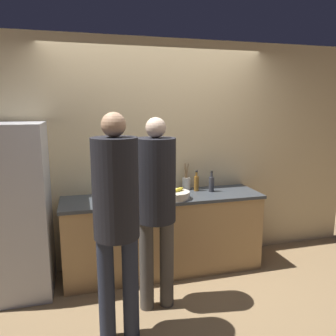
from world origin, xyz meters
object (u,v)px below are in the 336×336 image
Objects in this scene: fruit_bowl at (176,195)px; bottle_dark at (211,183)px; person_center at (156,198)px; utensil_crock at (186,183)px; bottle_amber at (196,183)px; cup_white at (122,195)px; potted_plant at (119,183)px; refrigerator at (15,211)px; person_left at (116,210)px; bottle_green at (132,187)px.

bottle_dark reaches higher than fruit_bowl.
person_center is at bearing -139.52° from bottle_dark.
bottle_amber is (0.09, -0.10, 0.02)m from utensil_crock.
potted_plant reaches higher than cup_white.
potted_plant is at bearing 10.88° from refrigerator.
potted_plant reaches higher than fruit_bowl.
person_left reaches higher than fruit_bowl.
person_center is at bearing -71.46° from cup_white.
bottle_amber and bottle_dark have the same top height.
bottle_amber is at bearing 37.82° from fruit_bowl.
bottle_dark is at bearing 40.72° from person_left.
cup_white is 0.18m from potted_plant.
utensil_crock is at bearing 1.81° from bottle_green.
fruit_bowl is 0.58m from cup_white.
utensil_crock is at bearing 143.97° from bottle_dark.
person_left is 5.96× the size of fruit_bowl.
person_center is 1.08m from bottle_dark.
bottle_dark is (0.16, -0.08, -0.00)m from bottle_amber.
refrigerator is 1.33m from person_left.
refrigerator is 1.05m from cup_white.
person_left reaches higher than bottle_amber.
refrigerator is 1.43m from person_center.
bottle_amber reaches higher than cup_white.
utensil_crock is at bearing 130.54° from bottle_amber.
utensil_crock is at bearing 56.95° from person_center.
person_center is 20.19× the size of cup_white.
refrigerator is at bearing -168.81° from bottle_green.
person_center is 7.23× the size of bottle_dark.
person_left is 10.29× the size of bottle_green.
person_center reaches higher than utensil_crock.
refrigerator is 5.45× the size of utensil_crock.
bottle_dark is at bearing -6.74° from potted_plant.
potted_plant is at bearing 92.55° from cup_white.
fruit_bowl is 1.16× the size of potted_plant.
bottle_amber is at bearing 6.63° from cup_white.
bottle_amber is 0.93× the size of potted_plant.
potted_plant reaches higher than bottle_green.
bottle_green is (0.30, 1.20, -0.14)m from person_left.
fruit_bowl is 0.97× the size of utensil_crock.
refrigerator is at bearing -177.91° from bottle_dark.
bottle_green is at bearing 170.03° from bottle_dark.
bottle_amber reaches higher than bottle_green.
fruit_bowl is (0.33, 0.52, -0.13)m from person_center.
person_left is at bearing -128.25° from utensil_crock.
refrigerator is 19.47× the size of cup_white.
refrigerator is at bearing 176.37° from fruit_bowl.
person_left reaches higher than cup_white.
person_left is at bearing -133.30° from bottle_amber.
refrigerator reaches higher than bottle_dark.
person_center is at bearing -84.29° from bottle_green.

